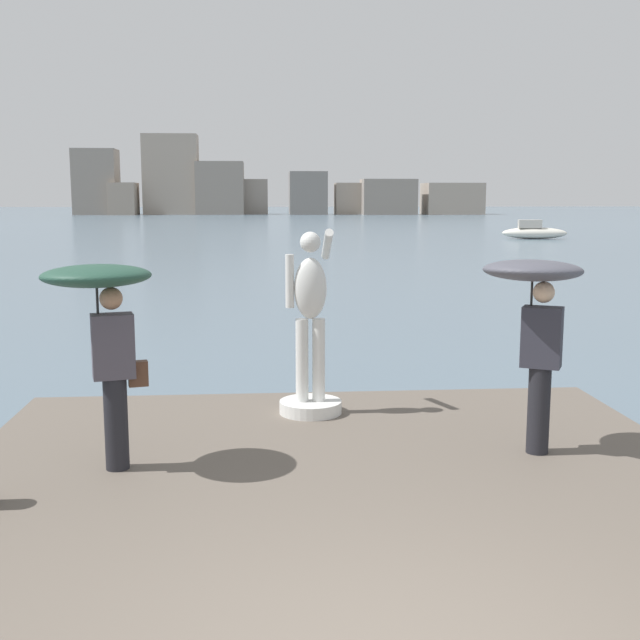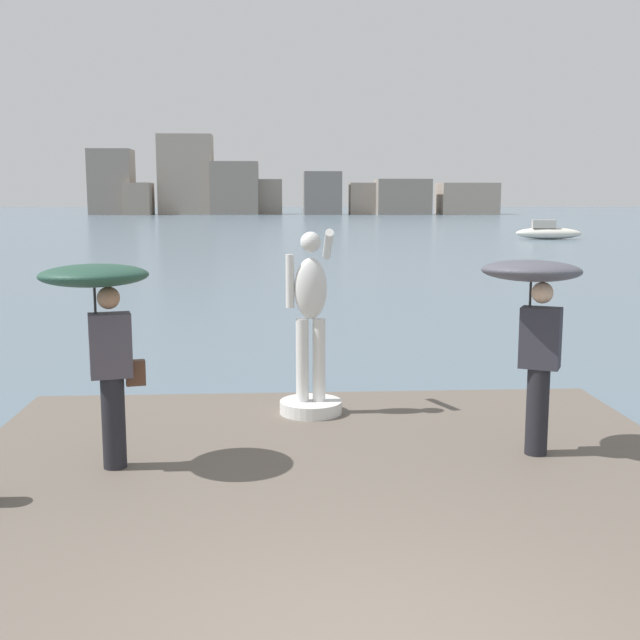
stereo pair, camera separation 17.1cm
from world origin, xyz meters
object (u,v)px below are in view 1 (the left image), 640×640
(statue_white_figure, at_px, (310,342))
(onlooker_left, at_px, (103,310))
(onlooker_right, at_px, (535,303))
(boat_near, at_px, (534,232))

(statue_white_figure, bearing_deg, onlooker_left, -138.39)
(onlooker_right, bearing_deg, boat_near, 70.45)
(statue_white_figure, distance_m, boat_near, 49.37)
(onlooker_right, distance_m, boat_near, 50.12)
(onlooker_left, xyz_separation_m, onlooker_right, (4.14, 0.20, -0.00))
(statue_white_figure, height_order, onlooker_left, statue_white_figure)
(onlooker_left, distance_m, onlooker_right, 4.15)
(statue_white_figure, bearing_deg, boat_near, 67.52)
(statue_white_figure, distance_m, onlooker_right, 2.73)
(statue_white_figure, xyz_separation_m, boat_near, (18.88, 45.62, -0.74))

